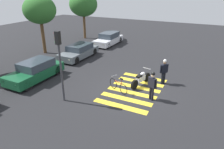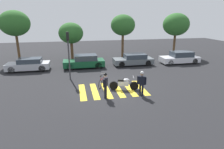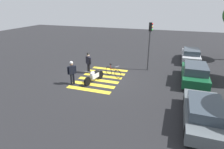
# 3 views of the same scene
# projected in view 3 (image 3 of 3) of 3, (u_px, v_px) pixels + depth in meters

# --- Properties ---
(ground_plane) EXTENTS (60.00, 60.00, 0.00)m
(ground_plane) POSITION_uv_depth(u_px,v_px,m) (101.00, 78.00, 14.92)
(ground_plane) COLOR #232326
(police_motorcycle) EXTENTS (2.17, 0.80, 1.04)m
(police_motorcycle) POSITION_uv_depth(u_px,v_px,m) (94.00, 76.00, 14.04)
(police_motorcycle) COLOR black
(police_motorcycle) RESTS_ON ground_plane
(leaning_bicycle) EXTENTS (0.81, 1.59, 1.02)m
(leaning_bicycle) POSITION_uv_depth(u_px,v_px,m) (113.00, 72.00, 15.09)
(leaning_bicycle) COLOR black
(leaning_bicycle) RESTS_ON ground_plane
(officer_on_foot) EXTENTS (0.55, 0.46, 1.79)m
(officer_on_foot) POSITION_uv_depth(u_px,v_px,m) (72.00, 71.00, 13.42)
(officer_on_foot) COLOR black
(officer_on_foot) RESTS_ON ground_plane
(officer_by_motorcycle) EXTENTS (0.40, 0.61, 1.80)m
(officer_by_motorcycle) POSITION_uv_depth(u_px,v_px,m) (88.00, 61.00, 15.62)
(officer_by_motorcycle) COLOR black
(officer_by_motorcycle) RESTS_ON ground_plane
(crosswalk_stripes) EXTENTS (4.95, 3.27, 0.01)m
(crosswalk_stripes) POSITION_uv_depth(u_px,v_px,m) (101.00, 78.00, 14.92)
(crosswalk_stripes) COLOR yellow
(crosswalk_stripes) RESTS_ON ground_plane
(car_silver_sedan) EXTENTS (4.19, 1.67, 1.28)m
(car_silver_sedan) POSITION_uv_depth(u_px,v_px,m) (191.00, 55.00, 19.00)
(car_silver_sedan) COLOR black
(car_silver_sedan) RESTS_ON ground_plane
(car_green_compact) EXTENTS (4.33, 1.79, 1.40)m
(car_green_compact) POSITION_uv_depth(u_px,v_px,m) (195.00, 73.00, 14.00)
(car_green_compact) COLOR black
(car_green_compact) RESTS_ON ground_plane
(car_grey_coupe) EXTENTS (4.44, 1.80, 1.27)m
(car_grey_coupe) POSITION_uv_depth(u_px,v_px,m) (204.00, 113.00, 9.11)
(car_grey_coupe) COLOR black
(car_grey_coupe) RESTS_ON ground_plane
(traffic_light_pole) EXTENTS (0.25, 0.33, 4.12)m
(traffic_light_pole) POSITION_uv_depth(u_px,v_px,m) (150.00, 39.00, 15.70)
(traffic_light_pole) COLOR #38383D
(traffic_light_pole) RESTS_ON ground_plane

